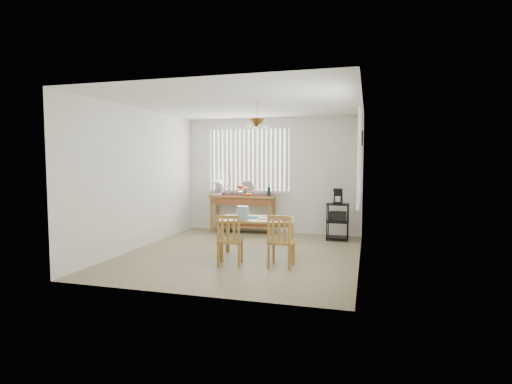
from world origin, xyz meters
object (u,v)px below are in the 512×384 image
(sideboard, at_px, (243,205))
(dining_table, at_px, (257,223))
(wire_cart, at_px, (338,218))
(chair_right, at_px, (281,241))
(chair_left, at_px, (230,240))
(cart_items, at_px, (338,197))

(sideboard, bearing_deg, dining_table, -66.81)
(wire_cart, xyz_separation_m, dining_table, (-1.20, -1.89, 0.14))
(chair_right, bearing_deg, sideboard, 118.39)
(chair_left, bearing_deg, wire_cart, 59.85)
(sideboard, height_order, cart_items, cart_items)
(cart_items, xyz_separation_m, dining_table, (-1.20, -1.89, -0.31))
(cart_items, bearing_deg, chair_right, -105.72)
(sideboard, relative_size, dining_table, 1.10)
(cart_items, height_order, dining_table, cart_items)
(wire_cart, xyz_separation_m, chair_right, (-0.68, -2.40, -0.05))
(chair_right, bearing_deg, cart_items, 74.28)
(cart_items, relative_size, dining_table, 0.23)
(wire_cart, xyz_separation_m, chair_left, (-1.46, -2.52, -0.06))
(sideboard, relative_size, cart_items, 4.78)
(wire_cart, xyz_separation_m, cart_items, (0.00, 0.01, 0.44))
(wire_cart, height_order, chair_right, chair_right)
(sideboard, xyz_separation_m, wire_cart, (2.14, -0.31, -0.17))
(cart_items, height_order, chair_right, cart_items)
(dining_table, distance_m, chair_left, 0.71)
(wire_cart, distance_m, chair_left, 2.91)
(chair_left, bearing_deg, cart_items, 59.93)
(dining_table, height_order, chair_right, chair_right)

